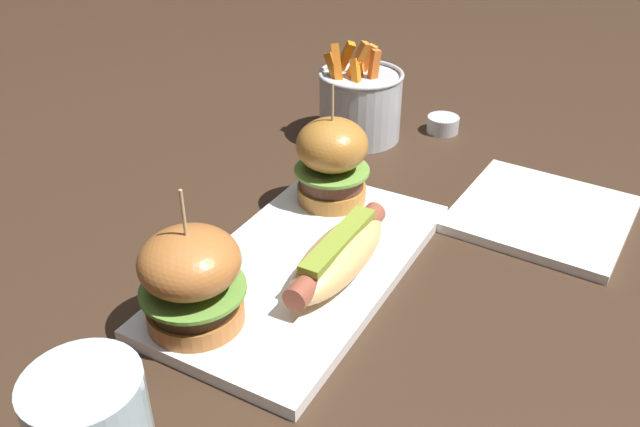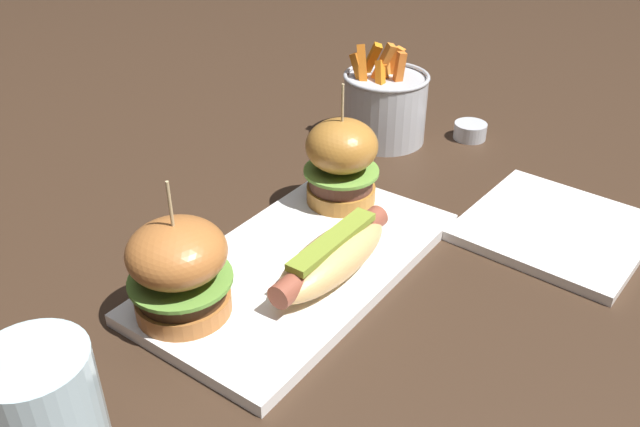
% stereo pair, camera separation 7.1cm
% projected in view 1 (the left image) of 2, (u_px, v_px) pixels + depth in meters
% --- Properties ---
extents(ground_plane, '(3.00, 3.00, 0.00)m').
position_uv_depth(ground_plane, '(304.00, 271.00, 0.71)').
color(ground_plane, '#382619').
extents(platter_main, '(0.36, 0.20, 0.01)m').
position_uv_depth(platter_main, '(304.00, 266.00, 0.71)').
color(platter_main, white).
rests_on(platter_main, ground).
extents(hot_dog, '(0.18, 0.06, 0.05)m').
position_uv_depth(hot_dog, '(340.00, 253.00, 0.68)').
color(hot_dog, tan).
rests_on(hot_dog, platter_main).
extents(slider_left, '(0.10, 0.10, 0.14)m').
position_uv_depth(slider_left, '(192.00, 278.00, 0.60)').
color(slider_left, '#B16831').
rests_on(slider_left, platter_main).
extents(slider_right, '(0.09, 0.09, 0.15)m').
position_uv_depth(slider_right, '(332.00, 160.00, 0.79)').
color(slider_right, '#B0732E').
rests_on(slider_right, platter_main).
extents(fries_bucket, '(0.13, 0.13, 0.15)m').
position_uv_depth(fries_bucket, '(360.00, 103.00, 0.98)').
color(fries_bucket, '#B7BABF').
rests_on(fries_bucket, ground).
extents(sauce_ramekin, '(0.05, 0.05, 0.02)m').
position_uv_depth(sauce_ramekin, '(443.00, 124.00, 1.01)').
color(sauce_ramekin, '#B7BABF').
rests_on(sauce_ramekin, ground).
extents(side_plate, '(0.21, 0.21, 0.01)m').
position_uv_depth(side_plate, '(542.00, 214.00, 0.80)').
color(side_plate, white).
rests_on(side_plate, ground).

